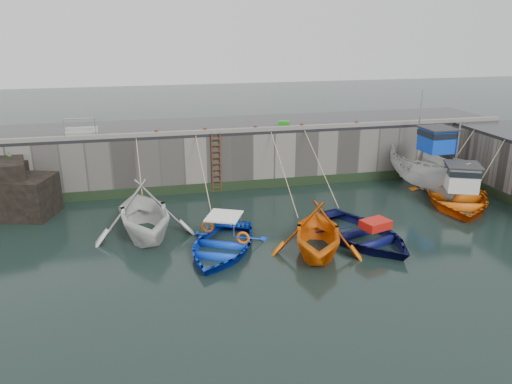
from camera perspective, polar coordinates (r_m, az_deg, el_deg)
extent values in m
plane|color=black|center=(18.54, 6.40, -9.14)|extent=(120.00, 120.00, 0.00)
cube|color=slate|center=(29.36, -1.43, 4.68)|extent=(30.00, 5.00, 3.00)
cube|color=black|center=(29.01, -1.46, 7.70)|extent=(30.00, 5.00, 0.16)
cube|color=slate|center=(26.72, -0.46, 7.14)|extent=(30.00, 0.30, 0.20)
cube|color=black|center=(27.31, -0.35, 0.87)|extent=(30.00, 0.08, 0.50)
cube|color=black|center=(25.65, -24.77, -0.47)|extent=(2.96, 2.83, 1.90)
cube|color=black|center=(26.94, -26.42, 0.60)|extent=(2.01, 1.83, 2.30)
cone|color=#2D591E|center=(25.32, -25.73, 0.90)|extent=(0.44, 0.44, 0.45)
cone|color=#2D591E|center=(26.71, -26.35, 3.68)|extent=(0.44, 0.44, 0.45)
cylinder|color=#3F1E0F|center=(26.51, -5.04, 3.29)|extent=(0.07, 0.07, 3.20)
cylinder|color=#3F1E0F|center=(26.57, -4.10, 3.35)|extent=(0.07, 0.07, 3.20)
cube|color=#3F1E0F|center=(26.91, -4.49, 0.54)|extent=(0.44, 0.06, 0.05)
cube|color=#3F1E0F|center=(26.81, -4.51, 1.21)|extent=(0.44, 0.06, 0.05)
cube|color=#3F1E0F|center=(26.72, -4.52, 1.88)|extent=(0.44, 0.06, 0.05)
cube|color=#3F1E0F|center=(26.62, -4.54, 2.56)|extent=(0.44, 0.06, 0.05)
cube|color=#3F1E0F|center=(26.53, -4.56, 3.24)|extent=(0.44, 0.06, 0.05)
cube|color=#3F1E0F|center=(26.45, -4.58, 3.93)|extent=(0.44, 0.06, 0.05)
cube|color=#3F1E0F|center=(26.36, -4.60, 4.63)|extent=(0.44, 0.06, 0.05)
cube|color=#3F1E0F|center=(26.29, -4.61, 5.32)|extent=(0.44, 0.06, 0.05)
cube|color=#3F1E0F|center=(26.21, -4.63, 6.03)|extent=(0.44, 0.06, 0.05)
imported|color=silver|center=(22.04, -12.59, -4.80)|extent=(5.12, 5.73, 2.72)
imported|color=#0D3BCD|center=(20.13, -3.98, -6.70)|extent=(5.20, 5.89, 1.01)
imported|color=#E0610B|center=(20.10, 6.93, -6.84)|extent=(5.06, 5.46, 2.36)
imported|color=#0A0E42|center=(21.50, 11.84, -5.36)|extent=(5.27, 6.26, 1.11)
imported|color=silver|center=(28.74, 18.90, 2.19)|extent=(2.68, 6.75, 2.58)
cube|color=blue|center=(27.80, 19.97, 5.57)|extent=(1.44, 1.53, 1.20)
cube|color=black|center=(27.73, 20.05, 6.28)|extent=(1.50, 1.60, 0.28)
cube|color=#262628|center=(27.68, 20.12, 6.86)|extent=(1.64, 1.74, 0.08)
cylinder|color=#A5A8AD|center=(29.11, 18.22, 8.12)|extent=(0.08, 0.08, 3.00)
imported|color=#E95F0C|center=(27.08, 21.89, -0.61)|extent=(6.46, 7.38, 1.27)
cube|color=silver|center=(26.16, 22.45, 1.52)|extent=(1.88, 1.93, 1.20)
cube|color=black|center=(26.07, 22.54, 2.25)|extent=(1.96, 2.01, 0.28)
cube|color=#262628|center=(25.99, 22.62, 2.86)|extent=(2.14, 2.19, 0.08)
cylinder|color=#A5A8AD|center=(27.64, 21.97, 4.39)|extent=(0.08, 0.08, 3.00)
cube|color=#1F921A|center=(28.02, 3.21, 7.79)|extent=(0.71, 0.57, 0.32)
cylinder|color=#A5A8AD|center=(26.78, -21.11, 6.79)|extent=(0.05, 0.05, 1.00)
cylinder|color=#A5A8AD|center=(26.60, -17.90, 7.07)|extent=(0.05, 0.05, 1.00)
cylinder|color=#A5A8AD|center=(26.60, -19.61, 7.90)|extent=(1.50, 0.05, 0.05)
cube|color=gray|center=(27.24, -19.31, 6.30)|extent=(1.60, 0.35, 0.18)
cube|color=gray|center=(27.55, -19.28, 6.81)|extent=(1.60, 0.35, 0.18)
cylinder|color=#3F1E0F|center=(26.23, -11.31, 6.65)|extent=(0.18, 0.18, 0.28)
cylinder|color=#3F1E0F|center=(26.40, -5.85, 6.99)|extent=(0.18, 0.18, 0.28)
cylinder|color=#3F1E0F|center=(26.85, -0.08, 7.29)|extent=(0.18, 0.18, 0.28)
cylinder|color=#3F1E0F|center=(27.53, 5.25, 7.50)|extent=(0.18, 0.18, 0.28)
cylinder|color=#3F1E0F|center=(28.67, 11.40, 7.66)|extent=(0.18, 0.18, 0.28)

